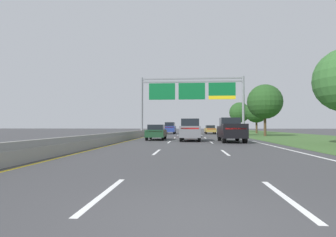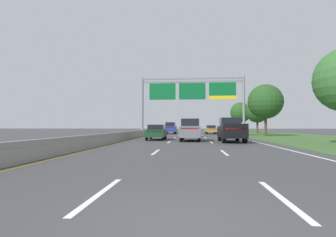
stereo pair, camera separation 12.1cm
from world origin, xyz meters
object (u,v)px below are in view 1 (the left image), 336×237
object	(u,v)px
car_darkgreen_left_lane_sedan	(156,132)
car_grey_centre_lane_suv	(190,129)
roadside_tree_distant	(240,113)
pickup_truck_black	(231,130)
car_red_centre_lane_sedan	(188,131)
car_gold_right_lane_sedan	(210,129)
roadside_tree_far	(256,111)
roadside_tree_mid	(265,102)
car_blue_left_lane_suv	(170,128)
overhead_sign_gantry	(192,94)

from	to	relation	value
car_darkgreen_left_lane_sedan	car_grey_centre_lane_suv	size ratio (longest dim) A/B	0.93
car_darkgreen_left_lane_sedan	roadside_tree_distant	world-z (taller)	roadside_tree_distant
pickup_truck_black	car_red_centre_lane_sedan	xyz separation A→B (m)	(-3.91, 10.01, -0.26)
car_gold_right_lane_sedan	roadside_tree_far	bearing A→B (deg)	-76.16
roadside_tree_distant	car_red_centre_lane_sedan	bearing A→B (deg)	-111.26
car_gold_right_lane_sedan	roadside_tree_mid	size ratio (longest dim) A/B	0.60
roadside_tree_distant	roadside_tree_mid	bearing A→B (deg)	-93.42
car_blue_left_lane_suv	roadside_tree_mid	size ratio (longest dim) A/B	0.64
roadside_tree_mid	car_gold_right_lane_sedan	bearing A→B (deg)	120.92
car_gold_right_lane_sedan	roadside_tree_mid	bearing A→B (deg)	-150.05
car_gold_right_lane_sedan	car_blue_left_lane_suv	world-z (taller)	car_blue_left_lane_suv
car_blue_left_lane_suv	roadside_tree_distant	bearing A→B (deg)	-40.79
car_red_centre_lane_sedan	car_blue_left_lane_suv	xyz separation A→B (m)	(-3.37, 14.27, 0.28)
roadside_tree_mid	roadside_tree_distant	xyz separation A→B (m)	(1.67, 27.98, -0.12)
pickup_truck_black	car_grey_centre_lane_suv	distance (m)	3.87
car_grey_centre_lane_suv	roadside_tree_mid	xyz separation A→B (m)	(10.59, 12.91, 3.79)
car_blue_left_lane_suv	overhead_sign_gantry	bearing A→B (deg)	-158.15
car_blue_left_lane_suv	car_darkgreen_left_lane_sedan	distance (m)	21.32
car_blue_left_lane_suv	roadside_tree_distant	size ratio (longest dim) A/B	0.65
overhead_sign_gantry	car_red_centre_lane_sedan	world-z (taller)	overhead_sign_gantry
car_red_centre_lane_sedan	car_gold_right_lane_sedan	bearing A→B (deg)	-15.58
car_red_centre_lane_sedan	roadside_tree_far	distance (m)	22.54
car_darkgreen_left_lane_sedan	roadside_tree_distant	size ratio (longest dim) A/B	0.61
car_grey_centre_lane_suv	roadside_tree_far	size ratio (longest dim) A/B	0.74
pickup_truck_black	overhead_sign_gantry	bearing A→B (deg)	13.85
car_blue_left_lane_suv	roadside_tree_distant	distance (m)	24.24
car_blue_left_lane_suv	car_grey_centre_lane_suv	distance (m)	23.26
pickup_truck_black	car_red_centre_lane_sedan	bearing A→B (deg)	21.73
car_darkgreen_left_lane_sedan	roadside_tree_mid	bearing A→B (deg)	-52.08
car_red_centre_lane_sedan	car_darkgreen_left_lane_sedan	size ratio (longest dim) A/B	1.00
car_darkgreen_left_lane_sedan	car_grey_centre_lane_suv	bearing A→B (deg)	-115.93
pickup_truck_black	car_gold_right_lane_sedan	size ratio (longest dim) A/B	1.22
overhead_sign_gantry	car_gold_right_lane_sedan	xyz separation A→B (m)	(3.50, 11.45, -5.30)
car_grey_centre_lane_suv	roadside_tree_far	xyz separation A→B (m)	(12.83, 26.73, 3.14)
car_gold_right_lane_sedan	pickup_truck_black	bearing A→B (deg)	178.78
car_darkgreen_left_lane_sedan	roadside_tree_far	size ratio (longest dim) A/B	0.69
car_blue_left_lane_suv	car_darkgreen_left_lane_sedan	world-z (taller)	car_blue_left_lane_suv
car_blue_left_lane_suv	roadside_tree_mid	world-z (taller)	roadside_tree_mid
overhead_sign_gantry	roadside_tree_far	xyz separation A→B (m)	(12.58, 13.86, -1.87)
pickup_truck_black	car_blue_left_lane_suv	xyz separation A→B (m)	(-7.28, 24.28, 0.02)
car_grey_centre_lane_suv	pickup_truck_black	bearing A→B (deg)	-108.25
car_gold_right_lane_sedan	car_red_centre_lane_sedan	xyz separation A→B (m)	(-4.02, -15.63, 0.00)
car_red_centre_lane_sedan	roadside_tree_far	xyz separation A→B (m)	(13.09, 18.03, 3.43)
car_grey_centre_lane_suv	roadside_tree_far	distance (m)	29.82
car_blue_left_lane_suv	roadside_tree_mid	bearing A→B (deg)	-124.48
overhead_sign_gantry	roadside_tree_mid	size ratio (longest dim) A/B	2.05
car_gold_right_lane_sedan	car_darkgreen_left_lane_sedan	world-z (taller)	same
car_darkgreen_left_lane_sedan	car_grey_centre_lane_suv	distance (m)	3.89
roadside_tree_far	car_darkgreen_left_lane_sedan	bearing A→B (deg)	-123.08
car_red_centre_lane_sedan	car_darkgreen_left_lane_sedan	world-z (taller)	same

